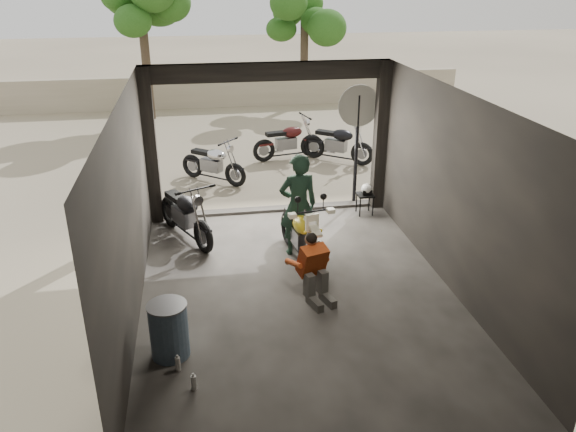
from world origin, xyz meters
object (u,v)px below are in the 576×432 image
object	(u,v)px
outside_bike_b	(288,138)
sign_post	(358,124)
outside_bike_c	(338,140)
stool	(365,197)
helmet	(366,189)
mechanic	(316,271)
oil_drum	(169,331)
outside_bike_a	(213,160)
rider	(298,205)
main_bike	(300,230)
left_bike	(185,210)

from	to	relation	value
outside_bike_b	sign_post	bearing A→B (deg)	-177.06
outside_bike_c	stool	xyz separation A→B (m)	(-0.31, -3.64, -0.21)
helmet	mechanic	bearing A→B (deg)	-119.12
outside_bike_c	sign_post	bearing A→B (deg)	-149.25
outside_bike_b	mechanic	distance (m)	7.37
oil_drum	mechanic	bearing A→B (deg)	24.79
mechanic	oil_drum	world-z (taller)	mechanic
outside_bike_a	sign_post	bearing A→B (deg)	-82.74
outside_bike_c	oil_drum	bearing A→B (deg)	-170.91
outside_bike_c	rider	distance (m)	5.59
main_bike	helmet	distance (m)	2.57
outside_bike_c	outside_bike_b	bearing A→B (deg)	107.91
helmet	oil_drum	bearing A→B (deg)	-133.54
rider	helmet	world-z (taller)	rider
helmet	outside_bike_a	bearing A→B (deg)	140.43
left_bike	helmet	bearing A→B (deg)	-17.81
outside_bike_c	rider	xyz separation A→B (m)	(-2.06, -5.19, 0.36)
rider	mechanic	xyz separation A→B (m)	(-0.02, -1.67, -0.42)
stool	oil_drum	size ratio (longest dim) A/B	0.59
mechanic	outside_bike_c	bearing A→B (deg)	55.17
left_bike	outside_bike_b	world-z (taller)	left_bike
outside_bike_a	oil_drum	xyz separation A→B (m)	(-0.89, -6.83, -0.16)
outside_bike_c	helmet	bearing A→B (deg)	-146.83
outside_bike_b	outside_bike_c	bearing A→B (deg)	-121.78
stool	helmet	xyz separation A→B (m)	(0.02, 0.01, 0.18)
main_bike	stool	world-z (taller)	main_bike
rider	oil_drum	xyz separation A→B (m)	(-2.26, -2.70, -0.56)
main_bike	left_bike	size ratio (longest dim) A/B	1.01
outside_bike_c	outside_bike_a	bearing A→B (deg)	144.95
mechanic	stool	xyz separation A→B (m)	(1.76, 3.21, -0.14)
left_bike	mechanic	bearing A→B (deg)	-79.08
outside_bike_a	outside_bike_c	xyz separation A→B (m)	(3.42, 1.06, 0.04)
outside_bike_b	helmet	xyz separation A→B (m)	(1.01, -4.10, -0.01)
left_bike	outside_bike_b	size ratio (longest dim) A/B	1.02
sign_post	outside_bike_c	bearing A→B (deg)	85.38
outside_bike_a	outside_bike_b	xyz separation A→B (m)	(2.12, 1.53, 0.03)
sign_post	rider	bearing A→B (deg)	-125.53
main_bike	sign_post	bearing A→B (deg)	47.28
rider	sign_post	bearing A→B (deg)	-133.14
outside_bike_a	helmet	world-z (taller)	outside_bike_a
left_bike	mechanic	size ratio (longest dim) A/B	1.66
main_bike	mechanic	bearing A→B (deg)	-98.44
helmet	left_bike	bearing A→B (deg)	-171.39
outside_bike_b	helmet	bearing A→B (deg)	-178.10
left_bike	sign_post	world-z (taller)	sign_post
outside_bike_b	mechanic	xyz separation A→B (m)	(-0.77, -7.33, -0.05)
rider	stool	distance (m)	2.40
mechanic	outside_bike_a	bearing A→B (deg)	85.12
left_bike	sign_post	distance (m)	4.09
outside_bike_b	rider	xyz separation A→B (m)	(-0.75, -5.66, 0.37)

